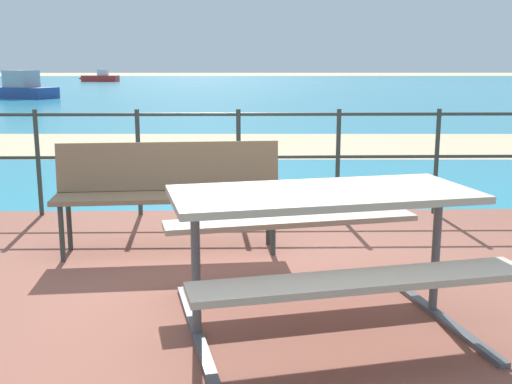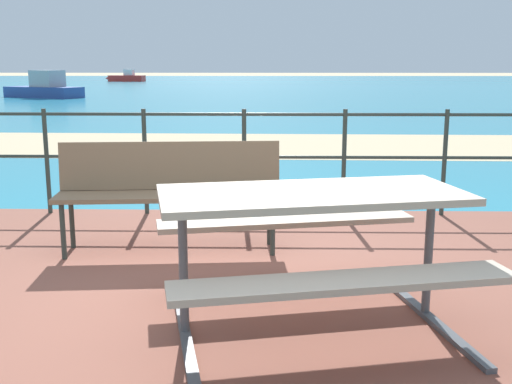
# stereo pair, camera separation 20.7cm
# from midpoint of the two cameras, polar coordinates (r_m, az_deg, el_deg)

# --- Properties ---
(ground_plane) EXTENTS (240.00, 240.00, 0.00)m
(ground_plane) POSITION_cam_midpoint_polar(r_m,az_deg,el_deg) (3.90, -3.37, -11.40)
(ground_plane) COLOR tan
(patio_paving) EXTENTS (6.40, 5.20, 0.06)m
(patio_paving) POSITION_cam_midpoint_polar(r_m,az_deg,el_deg) (3.89, -3.38, -10.99)
(patio_paving) COLOR brown
(patio_paving) RESTS_ON ground
(sea_water) EXTENTS (90.00, 90.00, 0.01)m
(sea_water) POSITION_cam_midpoint_polar(r_m,az_deg,el_deg) (43.62, -1.40, 9.64)
(sea_water) COLOR teal
(sea_water) RESTS_ON ground
(beach_strip) EXTENTS (54.07, 5.03, 0.01)m
(beach_strip) POSITION_cam_midpoint_polar(r_m,az_deg,el_deg) (11.99, -1.90, 4.35)
(beach_strip) COLOR tan
(beach_strip) RESTS_ON ground
(picnic_table) EXTENTS (1.93, 1.75, 0.79)m
(picnic_table) POSITION_cam_midpoint_polar(r_m,az_deg,el_deg) (3.45, 4.42, -2.88)
(picnic_table) COLOR tan
(picnic_table) RESTS_ON patio_paving
(park_bench) EXTENTS (1.80, 0.56, 0.86)m
(park_bench) POSITION_cam_midpoint_polar(r_m,az_deg,el_deg) (4.96, -9.21, 0.67)
(park_bench) COLOR #7A6047
(park_bench) RESTS_ON patio_paving
(railing_fence) EXTENTS (5.94, 0.04, 1.05)m
(railing_fence) POSITION_cam_midpoint_polar(r_m,az_deg,el_deg) (6.09, -2.60, 3.87)
(railing_fence) COLOR #2D3833
(railing_fence) RESTS_ON patio_paving
(boat_near) EXTENTS (3.86, 1.66, 1.11)m
(boat_near) POSITION_cam_midpoint_polar(r_m,az_deg,el_deg) (59.94, -14.31, 10.18)
(boat_near) COLOR red
(boat_near) RESTS_ON sea_water
(boat_mid) EXTENTS (4.34, 2.91, 1.27)m
(boat_mid) POSITION_cam_midpoint_polar(r_m,az_deg,el_deg) (31.30, -21.32, 8.87)
(boat_mid) COLOR #2D478C
(boat_mid) RESTS_ON sea_water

